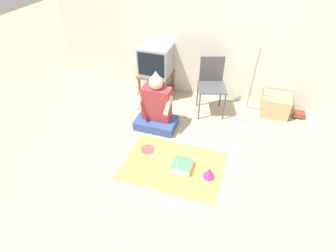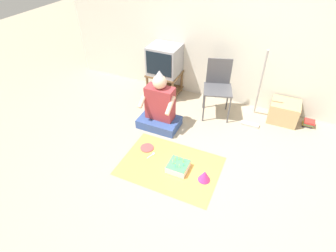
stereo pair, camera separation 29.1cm
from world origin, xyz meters
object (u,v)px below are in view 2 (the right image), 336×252
(person_seated, at_px, (160,108))
(birthday_cake, at_px, (178,166))
(book_pile, at_px, (309,123))
(paper_plate, at_px, (147,148))
(dust_mop, at_px, (256,102))
(party_hat_blue, at_px, (205,176))
(folding_chair, at_px, (218,84))
(tv, at_px, (165,60))
(cardboard_box_stack, at_px, (284,112))

(person_seated, bearing_deg, birthday_cake, -50.53)
(book_pile, bearing_deg, paper_plate, -144.17)
(person_seated, relative_size, paper_plate, 4.92)
(book_pile, relative_size, birthday_cake, 0.67)
(dust_mop, distance_m, party_hat_blue, 1.52)
(dust_mop, xyz_separation_m, person_seated, (-1.29, -0.68, -0.05))
(book_pile, bearing_deg, person_seated, -156.47)
(folding_chair, relative_size, birthday_cake, 3.52)
(folding_chair, bearing_deg, person_seated, -134.39)
(dust_mop, relative_size, party_hat_blue, 7.86)
(tv, bearing_deg, paper_plate, -74.85)
(dust_mop, relative_size, book_pile, 7.16)
(paper_plate, bearing_deg, book_pile, 35.83)
(person_seated, relative_size, birthday_cake, 3.63)
(folding_chair, bearing_deg, paper_plate, -116.10)
(dust_mop, xyz_separation_m, paper_plate, (-1.23, -1.24, -0.35))
(cardboard_box_stack, distance_m, dust_mop, 0.53)
(birthday_cake, bearing_deg, folding_chair, 87.47)
(book_pile, height_order, person_seated, person_seated)
(book_pile, xyz_separation_m, person_seated, (-2.12, -0.92, 0.26))
(tv, xyz_separation_m, paper_plate, (0.40, -1.46, -0.65))
(tv, xyz_separation_m, folding_chair, (1.01, -0.21, -0.13))
(book_pile, distance_m, person_seated, 2.33)
(tv, distance_m, folding_chair, 1.04)
(party_hat_blue, bearing_deg, folding_chair, 101.43)
(cardboard_box_stack, xyz_separation_m, person_seated, (-1.73, -0.92, 0.15))
(dust_mop, bearing_deg, person_seated, -152.13)
(tv, distance_m, cardboard_box_stack, 2.12)
(folding_chair, height_order, dust_mop, dust_mop)
(book_pile, height_order, party_hat_blue, party_hat_blue)
(person_seated, bearing_deg, party_hat_blue, -38.42)
(birthday_cake, bearing_deg, paper_plate, 161.17)
(birthday_cake, height_order, paper_plate, birthday_cake)
(cardboard_box_stack, height_order, book_pile, cardboard_box_stack)
(cardboard_box_stack, xyz_separation_m, dust_mop, (-0.44, -0.23, 0.20))
(dust_mop, bearing_deg, tv, 172.34)
(paper_plate, bearing_deg, cardboard_box_stack, 41.65)
(folding_chair, xyz_separation_m, book_pile, (1.44, 0.23, -0.48))
(tv, bearing_deg, birthday_cake, -60.13)
(birthday_cake, distance_m, party_hat_blue, 0.36)
(cardboard_box_stack, xyz_separation_m, birthday_cake, (-1.11, -1.67, -0.11))
(party_hat_blue, bearing_deg, cardboard_box_stack, 66.13)
(cardboard_box_stack, xyz_separation_m, paper_plate, (-1.66, -1.48, -0.15))
(tv, relative_size, book_pile, 3.00)
(cardboard_box_stack, height_order, birthday_cake, cardboard_box_stack)
(tv, distance_m, birthday_cake, 2.00)
(person_seated, relative_size, party_hat_blue, 5.92)
(dust_mop, bearing_deg, cardboard_box_stack, 28.27)
(birthday_cake, bearing_deg, dust_mop, 64.77)
(book_pile, distance_m, paper_plate, 2.54)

